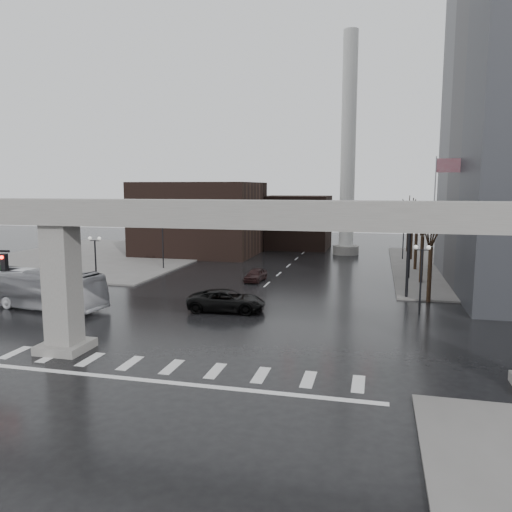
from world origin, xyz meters
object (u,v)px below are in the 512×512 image
Objects in this scene: pickup_truck at (227,301)px; signal_mast_arm at (362,229)px; city_bus at (40,288)px; far_car at (256,275)px.

signal_mast_arm is at bearing -56.79° from pickup_truck.
pickup_truck is 0.53× the size of city_bus.
pickup_truck reaches higher than far_car.
signal_mast_arm is 1.08× the size of city_bus.
pickup_truck is 12.34m from far_car.
signal_mast_arm is 26.52m from city_bus.
far_car is at bearing -34.84° from city_bus.
city_bus is (-24.07, -10.27, -4.27)m from signal_mast_arm.
pickup_truck is 14.62m from city_bus.
city_bus is at bearing -127.94° from far_car.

